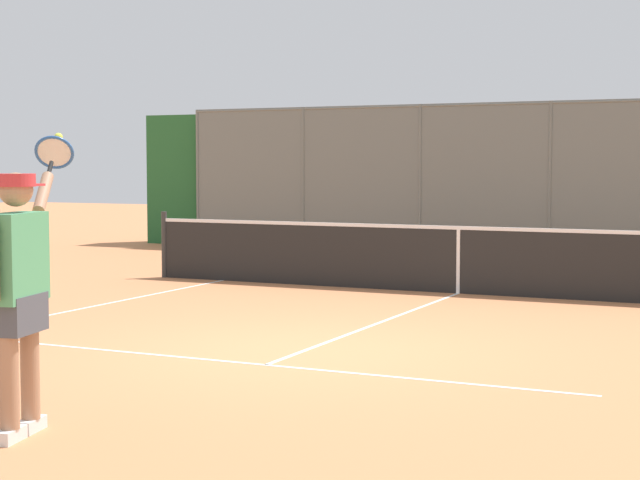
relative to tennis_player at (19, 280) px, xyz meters
name	(u,v)px	position (x,y,z in m)	size (l,w,h in m)	color
ground_plane	(305,350)	(-0.34, -3.72, -1.06)	(60.00, 60.00, 0.00)	#C67A4C
court_line_markings	(255,369)	(-0.34, -2.67, -1.06)	(7.79, 10.58, 0.01)	white
fence_backdrop	(557,183)	(-0.34, -15.04, 0.40)	(18.72, 1.37, 3.03)	slate
tennis_net	(458,259)	(-0.34, -8.69, -0.57)	(10.01, 0.09, 1.07)	#2D2D2D
tennis_player	(19,280)	(0.00, 0.00, 0.00)	(0.69, 1.38, 2.08)	silver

